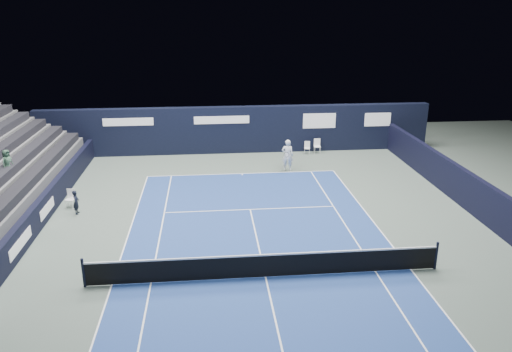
{
  "coord_description": "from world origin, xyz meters",
  "views": [
    {
      "loc": [
        -1.92,
        -15.85,
        9.37
      ],
      "look_at": [
        0.4,
        7.6,
        1.3
      ],
      "focal_mm": 35.0,
      "sensor_mm": 36.0,
      "label": 1
    }
  ],
  "objects_px": {
    "folding_chair_back_a": "(307,145)",
    "line_judge_chair": "(71,197)",
    "folding_chair_back_b": "(317,145)",
    "tennis_net": "(266,265)",
    "tennis_player": "(287,155)"
  },
  "relations": [
    {
      "from": "folding_chair_back_a",
      "to": "line_judge_chair",
      "type": "bearing_deg",
      "value": -136.61
    },
    {
      "from": "line_judge_chair",
      "to": "tennis_net",
      "type": "xyz_separation_m",
      "value": [
        8.7,
        -7.62,
        -0.01
      ]
    },
    {
      "from": "folding_chair_back_b",
      "to": "folding_chair_back_a",
      "type": "bearing_deg",
      "value": -168.81
    },
    {
      "from": "folding_chair_back_a",
      "to": "tennis_player",
      "type": "distance_m",
      "value": 3.96
    },
    {
      "from": "folding_chair_back_b",
      "to": "tennis_net",
      "type": "height_order",
      "value": "tennis_net"
    },
    {
      "from": "tennis_net",
      "to": "folding_chair_back_b",
      "type": "bearing_deg",
      "value": 71.35
    },
    {
      "from": "line_judge_chair",
      "to": "tennis_net",
      "type": "relative_size",
      "value": 0.07
    },
    {
      "from": "folding_chair_back_b",
      "to": "tennis_net",
      "type": "distance_m",
      "value": 16.67
    },
    {
      "from": "folding_chair_back_b",
      "to": "tennis_net",
      "type": "xyz_separation_m",
      "value": [
        -5.33,
        -15.8,
        -0.04
      ]
    },
    {
      "from": "folding_chair_back_a",
      "to": "line_judge_chair",
      "type": "height_order",
      "value": "line_judge_chair"
    },
    {
      "from": "folding_chair_back_b",
      "to": "line_judge_chair",
      "type": "xyz_separation_m",
      "value": [
        -14.03,
        -8.18,
        -0.03
      ]
    },
    {
      "from": "line_judge_chair",
      "to": "tennis_net",
      "type": "bearing_deg",
      "value": -30.17
    },
    {
      "from": "folding_chair_back_a",
      "to": "line_judge_chair",
      "type": "xyz_separation_m",
      "value": [
        -13.33,
        -8.09,
        -0.04
      ]
    },
    {
      "from": "tennis_net",
      "to": "tennis_player",
      "type": "xyz_separation_m",
      "value": [
        2.75,
        12.24,
        0.44
      ]
    },
    {
      "from": "folding_chair_back_a",
      "to": "folding_chair_back_b",
      "type": "bearing_deg",
      "value": 19.58
    }
  ]
}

